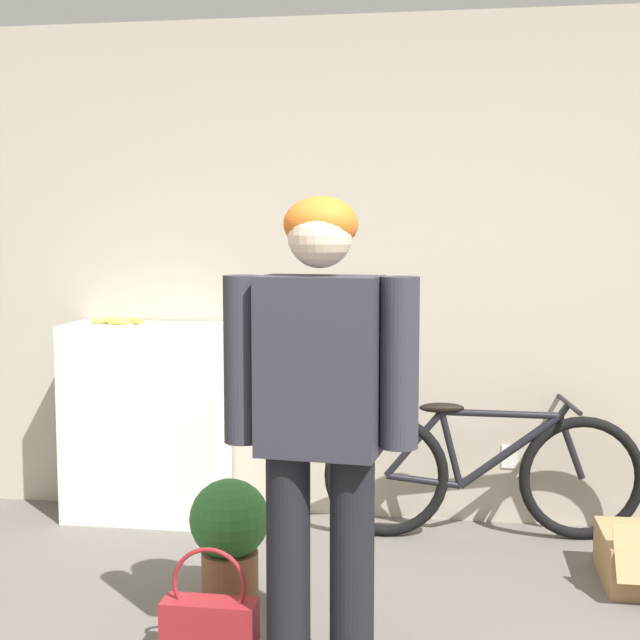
% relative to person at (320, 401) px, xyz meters
% --- Properties ---
extents(wall_back, '(8.00, 0.07, 2.60)m').
position_rel_person_xyz_m(wall_back, '(0.17, 1.78, 0.35)').
color(wall_back, '#B7AD99').
rests_on(wall_back, ground_plane).
extents(side_shelf, '(0.83, 0.36, 1.03)m').
position_rel_person_xyz_m(side_shelf, '(-1.15, 1.55, -0.44)').
color(side_shelf, white).
rests_on(side_shelf, ground_plane).
extents(person, '(0.64, 0.27, 1.62)m').
position_rel_person_xyz_m(person, '(0.00, 0.00, 0.00)').
color(person, black).
rests_on(person, ground_plane).
extents(bicycle, '(1.56, 0.46, 0.69)m').
position_rel_person_xyz_m(bicycle, '(0.59, 1.50, -0.62)').
color(bicycle, black).
rests_on(bicycle, ground_plane).
extents(banana, '(0.31, 0.09, 0.04)m').
position_rel_person_xyz_m(banana, '(-1.29, 1.52, 0.10)').
color(banana, '#EAD64C').
rests_on(banana, side_shelf).
extents(handbag, '(0.34, 0.12, 0.41)m').
position_rel_person_xyz_m(handbag, '(-0.41, 0.08, -0.83)').
color(handbag, maroon).
rests_on(handbag, ground_plane).
extents(potted_plant, '(0.32, 0.32, 0.52)m').
position_rel_person_xyz_m(potted_plant, '(-0.45, 0.55, -0.66)').
color(potted_plant, brown).
rests_on(potted_plant, ground_plane).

